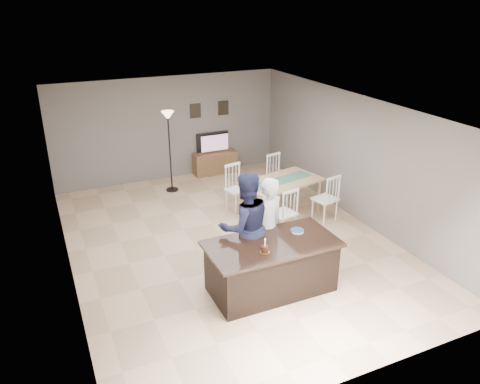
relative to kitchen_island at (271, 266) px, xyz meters
name	(u,v)px	position (x,y,z in m)	size (l,w,h in m)	color
floor	(229,242)	(0.00, 1.80, -0.45)	(8.00, 8.00, 0.00)	tan
room_shell	(228,163)	(0.00, 1.80, 1.22)	(8.00, 8.00, 8.00)	slate
kitchen_island	(271,266)	(0.00, 0.00, 0.00)	(2.15, 1.10, 0.90)	black
tv_console	(215,163)	(1.20, 5.57, -0.15)	(1.20, 0.40, 0.60)	brown
television	(214,142)	(1.20, 5.64, 0.41)	(0.91, 0.12, 0.53)	black
tv_screen_glow	(215,143)	(1.20, 5.56, 0.42)	(0.78, 0.78, 0.00)	orange
picture_frames	(209,109)	(1.15, 5.78, 1.30)	(1.10, 0.02, 0.38)	black
doorway	(81,283)	(-2.99, -0.50, 0.80)	(0.00, 2.10, 2.65)	black
woman	(267,226)	(0.19, 0.55, 0.44)	(0.65, 0.43, 1.79)	silver
man	(245,227)	(-0.22, 0.55, 0.52)	(0.95, 0.74, 1.95)	#1B1D3B
birthday_cake	(265,249)	(-0.25, -0.22, 0.50)	(0.15, 0.15, 0.24)	gold
plate_stack	(297,231)	(0.56, 0.15, 0.46)	(0.23, 0.23, 0.04)	white
dining_table	(281,187)	(1.54, 2.48, 0.23)	(2.07, 2.30, 1.08)	tan
floor_lamp	(169,130)	(-0.26, 4.86, 1.12)	(0.30, 0.30, 2.03)	black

